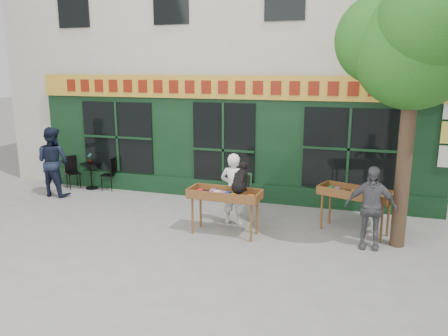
{
  "coord_description": "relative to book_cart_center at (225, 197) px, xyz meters",
  "views": [
    {
      "loc": [
        3.51,
        -8.56,
        3.44
      ],
      "look_at": [
        0.59,
        0.5,
        1.29
      ],
      "focal_mm": 35.0,
      "sensor_mm": 36.0,
      "label": 1
    }
  ],
  "objects": [
    {
      "name": "ground",
      "position": [
        -0.82,
        0.16,
        -0.82
      ],
      "size": [
        80.0,
        80.0,
        0.0
      ],
      "primitive_type": "plane",
      "color": "slate",
      "rests_on": "ground"
    },
    {
      "name": "building",
      "position": [
        -0.82,
        6.14,
        4.15
      ],
      "size": [
        14.0,
        7.26,
        10.0
      ],
      "color": "beige",
      "rests_on": "ground"
    },
    {
      "name": "street_tree",
      "position": [
        3.52,
        0.52,
        3.29
      ],
      "size": [
        3.05,
        2.9,
        5.6
      ],
      "color": "#382619",
      "rests_on": "ground"
    },
    {
      "name": "book_cart_center",
      "position": [
        0.0,
        0.0,
        0.0
      ],
      "size": [
        1.52,
        0.68,
        0.99
      ],
      "rotation": [
        0.0,
        0.0,
        -0.04
      ],
      "color": "brown",
      "rests_on": "ground"
    },
    {
      "name": "dog",
      "position": [
        0.35,
        -0.05,
        0.47
      ],
      "size": [
        0.36,
        0.61,
        0.6
      ],
      "primitive_type": null,
      "rotation": [
        0.0,
        0.0,
        -0.04
      ],
      "color": "black",
      "rests_on": "book_cart_center"
    },
    {
      "name": "woman",
      "position": [
        0.0,
        0.65,
        -0.0
      ],
      "size": [
        0.61,
        0.42,
        1.64
      ],
      "primitive_type": "imported",
      "rotation": [
        0.0,
        0.0,
        3.1
      ],
      "color": "white",
      "rests_on": "ground"
    },
    {
      "name": "book_cart_right",
      "position": [
        2.62,
        0.93,
        0.0
      ],
      "size": [
        1.62,
        1.08,
        0.99
      ],
      "rotation": [
        0.0,
        0.0,
        -0.33
      ],
      "color": "brown",
      "rests_on": "ground"
    },
    {
      "name": "man_right",
      "position": [
        2.92,
        0.18,
        0.0
      ],
      "size": [
        0.97,
        0.42,
        1.65
      ],
      "primitive_type": "imported",
      "rotation": [
        0.0,
        0.0,
        0.02
      ],
      "color": "#515156",
      "rests_on": "ground"
    },
    {
      "name": "bistro_table",
      "position": [
        -4.86,
        2.27,
        -0.28
      ],
      "size": [
        0.6,
        0.6,
        0.76
      ],
      "color": "black",
      "rests_on": "ground"
    },
    {
      "name": "bistro_chair_left",
      "position": [
        -5.48,
        2.23,
        -0.26
      ],
      "size": [
        0.51,
        0.51,
        0.95
      ],
      "rotation": [
        0.0,
        0.0,
        0.93
      ],
      "color": "black",
      "rests_on": "ground"
    },
    {
      "name": "bistro_chair_right",
      "position": [
        -4.22,
        2.34,
        -0.26
      ],
      "size": [
        0.41,
        0.41,
        0.95
      ],
      "rotation": [
        0.0,
        0.0,
        -1.43
      ],
      "color": "black",
      "rests_on": "ground"
    },
    {
      "name": "potted_plant",
      "position": [
        -4.86,
        2.27,
        0.1
      ],
      "size": [
        0.19,
        0.16,
        0.31
      ],
      "primitive_type": "imported",
      "rotation": [
        0.0,
        0.0,
        -0.38
      ],
      "color": "gray",
      "rests_on": "bistro_table"
    },
    {
      "name": "man_left",
      "position": [
        -5.42,
        1.37,
        0.14
      ],
      "size": [
        0.95,
        0.75,
        1.92
      ],
      "primitive_type": "imported",
      "rotation": [
        0.0,
        0.0,
        3.11
      ],
      "color": "black",
      "rests_on": "ground"
    },
    {
      "name": "chalkboard",
      "position": [
        -0.3,
        2.35,
        -0.42
      ],
      "size": [
        0.58,
        0.24,
        0.79
      ],
      "rotation": [
        0.0,
        0.0,
        0.09
      ],
      "color": "black",
      "rests_on": "ground"
    }
  ]
}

